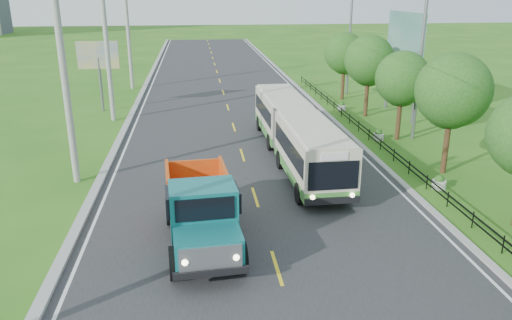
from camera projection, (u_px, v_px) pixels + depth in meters
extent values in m
plane|color=#2A6217|center=(277.00, 268.00, 16.58)|extent=(240.00, 240.00, 0.00)
cube|color=#28282B|center=(232.00, 120.00, 35.35)|extent=(14.00, 120.00, 0.02)
cube|color=#9E9E99|center=(128.00, 122.00, 34.51)|extent=(0.40, 120.00, 0.15)
cube|color=#9E9E99|center=(330.00, 116.00, 36.16)|extent=(0.30, 120.00, 0.10)
cube|color=silver|center=(136.00, 123.00, 34.59)|extent=(0.12, 120.00, 0.00)
cube|color=silver|center=(323.00, 117.00, 36.11)|extent=(0.12, 120.00, 0.00)
cube|color=yellow|center=(277.00, 267.00, 16.57)|extent=(0.12, 2.20, 0.00)
cube|color=black|center=(369.00, 135.00, 30.54)|extent=(0.04, 40.00, 0.60)
cylinder|color=gray|center=(64.00, 78.00, 22.45)|extent=(0.32, 0.32, 10.00)
cylinder|color=gray|center=(107.00, 48.00, 33.72)|extent=(0.32, 0.32, 10.00)
cylinder|color=gray|center=(128.00, 33.00, 44.99)|extent=(0.32, 0.32, 10.00)
cylinder|color=#382314|center=(447.00, 141.00, 24.67)|extent=(0.28, 0.28, 3.36)
sphere|color=#1D4C15|center=(453.00, 90.00, 23.85)|extent=(3.60, 3.60, 3.60)
sphere|color=#1D4C15|center=(450.00, 103.00, 24.58)|extent=(2.64, 2.64, 2.64)
cylinder|color=#382314|center=(399.00, 115.00, 30.36)|extent=(0.28, 0.28, 3.02)
sphere|color=#1D4C15|center=(403.00, 78.00, 29.62)|extent=(3.24, 3.24, 3.24)
sphere|color=#1D4C15|center=(401.00, 87.00, 30.32)|extent=(2.38, 2.38, 2.38)
cylinder|color=#382314|center=(367.00, 94.00, 35.95)|extent=(0.28, 0.28, 3.25)
sphere|color=#1D4C15|center=(369.00, 60.00, 35.16)|extent=(3.48, 3.48, 3.48)
sphere|color=#1D4C15|center=(369.00, 69.00, 35.88)|extent=(2.55, 2.55, 2.55)
cylinder|color=#382314|center=(343.00, 81.00, 41.61)|extent=(0.28, 0.28, 3.08)
sphere|color=#1D4C15|center=(345.00, 53.00, 40.86)|extent=(3.30, 3.30, 3.30)
sphere|color=#1D4C15|center=(345.00, 60.00, 41.57)|extent=(2.42, 2.42, 2.42)
cylinder|color=slate|center=(420.00, 66.00, 29.50)|extent=(0.20, 0.20, 9.00)
cylinder|color=slate|center=(350.00, 42.00, 42.65)|extent=(0.20, 0.20, 9.00)
cylinder|color=silver|center=(439.00, 184.00, 23.13)|extent=(0.64, 0.64, 0.40)
sphere|color=#1D4C15|center=(440.00, 179.00, 23.05)|extent=(0.44, 0.44, 0.44)
cylinder|color=silver|center=(378.00, 137.00, 30.64)|extent=(0.64, 0.64, 0.40)
sphere|color=#1D4C15|center=(379.00, 133.00, 30.56)|extent=(0.44, 0.44, 0.44)
cylinder|color=silver|center=(342.00, 108.00, 38.16)|extent=(0.64, 0.64, 0.40)
sphere|color=#1D4C15|center=(342.00, 104.00, 38.07)|extent=(0.44, 0.44, 0.44)
cylinder|color=slate|center=(101.00, 85.00, 37.37)|extent=(0.20, 0.20, 4.00)
cube|color=yellow|center=(98.00, 55.00, 36.66)|extent=(3.00, 0.15, 2.00)
cylinder|color=slate|center=(416.00, 88.00, 33.61)|extent=(0.24, 0.24, 5.00)
cylinder|color=slate|center=(388.00, 76.00, 38.30)|extent=(0.24, 0.24, 5.00)
cube|color=#144C47|center=(405.00, 34.00, 34.89)|extent=(0.20, 6.00, 3.00)
cube|color=#3E8334|center=(311.00, 169.00, 23.50)|extent=(2.43, 6.96, 0.51)
cube|color=beige|center=(312.00, 146.00, 23.13)|extent=(2.43, 6.96, 1.78)
cube|color=black|center=(312.00, 146.00, 23.13)|extent=(2.46, 6.41, 0.88)
cube|color=#3E8334|center=(281.00, 128.00, 30.63)|extent=(2.42, 6.50, 0.51)
cube|color=beige|center=(282.00, 109.00, 30.26)|extent=(2.42, 6.50, 1.78)
cube|color=black|center=(282.00, 109.00, 30.26)|extent=(2.45, 5.95, 0.88)
cube|color=#4C4C4C|center=(294.00, 129.00, 26.89)|extent=(2.19, 0.96, 2.20)
cube|color=black|center=(334.00, 176.00, 19.92)|extent=(2.08, 0.09, 1.20)
cylinder|color=black|center=(300.00, 193.00, 21.41)|extent=(0.31, 0.97, 0.96)
cylinder|color=black|center=(347.00, 191.00, 21.69)|extent=(0.31, 0.97, 0.96)
cylinder|color=black|center=(280.00, 160.00, 25.65)|extent=(0.31, 0.97, 0.96)
cylinder|color=black|center=(320.00, 158.00, 25.92)|extent=(0.31, 0.97, 0.96)
cylinder|color=black|center=(270.00, 142.00, 28.59)|extent=(0.31, 0.97, 0.96)
cylinder|color=black|center=(306.00, 141.00, 28.87)|extent=(0.31, 0.97, 0.96)
cylinder|color=black|center=(260.00, 123.00, 32.57)|extent=(0.31, 0.97, 0.96)
cylinder|color=black|center=(291.00, 122.00, 32.84)|extent=(0.31, 0.97, 0.96)
cube|color=#11666A|center=(208.00, 248.00, 15.63)|extent=(2.21, 1.56, 1.01)
cube|color=#11666A|center=(203.00, 213.00, 16.87)|extent=(2.33, 1.77, 2.02)
cube|color=black|center=(203.00, 199.00, 16.71)|extent=(2.53, 1.48, 0.71)
cube|color=black|center=(202.00, 228.00, 17.93)|extent=(1.44, 6.10, 0.25)
cube|color=#BF5612|center=(197.00, 184.00, 19.19)|extent=(2.53, 3.18, 1.31)
cylinder|color=black|center=(175.00, 263.00, 15.81)|extent=(0.43, 1.13, 1.11)
cylinder|color=black|center=(241.00, 257.00, 16.19)|extent=(0.43, 1.13, 1.11)
cylinder|color=black|center=(171.00, 211.00, 19.55)|extent=(0.43, 1.13, 1.11)
cylinder|color=black|center=(224.00, 206.00, 19.93)|extent=(0.43, 1.13, 1.11)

